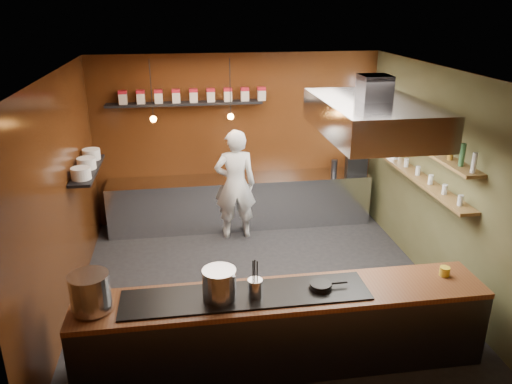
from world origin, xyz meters
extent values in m
plane|color=black|center=(0.00, 0.00, 0.00)|extent=(5.00, 5.00, 0.00)
plane|color=#3C1C0B|center=(0.00, 2.50, 1.50)|extent=(5.00, 0.00, 5.00)
plane|color=#3C1C0B|center=(-2.50, 0.00, 1.50)|extent=(0.00, 5.00, 5.00)
plane|color=#494929|center=(2.50, 0.00, 1.50)|extent=(0.00, 5.00, 5.00)
plane|color=silver|center=(0.00, 0.00, 3.00)|extent=(5.00, 5.00, 0.00)
plane|color=white|center=(2.45, 1.70, 1.90)|extent=(0.00, 1.00, 1.00)
cube|color=silver|center=(0.00, 2.17, 0.45)|extent=(4.60, 0.65, 0.90)
cube|color=#38383D|center=(0.00, -1.60, 0.43)|extent=(4.40, 0.70, 0.86)
cube|color=brown|center=(0.00, -1.60, 0.89)|extent=(4.40, 0.72, 0.06)
cube|color=black|center=(-0.40, -1.60, 0.93)|extent=(2.60, 0.55, 0.02)
cube|color=black|center=(-0.90, 2.36, 2.20)|extent=(2.60, 0.26, 0.04)
cube|color=black|center=(-2.34, 1.00, 1.55)|extent=(0.30, 1.40, 0.04)
cube|color=olive|center=(2.34, 0.30, 1.92)|extent=(0.26, 2.80, 0.04)
cube|color=olive|center=(2.34, 0.30, 1.45)|extent=(0.26, 2.80, 0.04)
cube|color=#38383D|center=(1.30, -0.40, 2.85)|extent=(0.35, 0.35, 0.30)
cube|color=silver|center=(1.30, -0.40, 2.50)|extent=(1.20, 2.00, 0.40)
cube|color=white|center=(1.30, -0.40, 2.29)|extent=(1.00, 1.80, 0.02)
cylinder|color=black|center=(-1.40, 1.70, 2.55)|extent=(0.01, 0.01, 0.90)
sphere|color=orange|center=(-1.40, 1.70, 2.10)|extent=(0.10, 0.10, 0.10)
cylinder|color=black|center=(-0.20, 1.70, 2.55)|extent=(0.01, 0.01, 0.90)
sphere|color=orange|center=(-0.20, 1.70, 2.10)|extent=(0.10, 0.10, 0.10)
cube|color=beige|center=(-1.90, 2.36, 2.31)|extent=(0.13, 0.13, 0.17)
cube|color=maroon|center=(-1.90, 2.36, 2.42)|extent=(0.13, 0.13, 0.05)
cube|color=beige|center=(-1.61, 2.36, 2.31)|extent=(0.13, 0.13, 0.17)
cube|color=maroon|center=(-1.61, 2.36, 2.42)|extent=(0.13, 0.13, 0.05)
cube|color=beige|center=(-1.32, 2.36, 2.31)|extent=(0.13, 0.13, 0.17)
cube|color=maroon|center=(-1.32, 2.36, 2.42)|extent=(0.14, 0.13, 0.05)
cube|color=beige|center=(-1.04, 2.36, 2.31)|extent=(0.13, 0.13, 0.17)
cube|color=maroon|center=(-1.04, 2.36, 2.42)|extent=(0.13, 0.13, 0.05)
cube|color=beige|center=(-0.75, 2.36, 2.31)|extent=(0.13, 0.13, 0.17)
cube|color=maroon|center=(-0.75, 2.36, 2.42)|extent=(0.14, 0.13, 0.05)
cube|color=beige|center=(-0.46, 2.36, 2.31)|extent=(0.13, 0.13, 0.17)
cube|color=maroon|center=(-0.46, 2.36, 2.42)|extent=(0.14, 0.13, 0.05)
cube|color=beige|center=(-0.18, 2.36, 2.31)|extent=(0.13, 0.13, 0.17)
cube|color=maroon|center=(-0.18, 2.36, 2.42)|extent=(0.14, 0.13, 0.05)
cube|color=beige|center=(0.11, 2.36, 2.31)|extent=(0.13, 0.13, 0.17)
cube|color=maroon|center=(0.11, 2.36, 2.42)|extent=(0.14, 0.13, 0.05)
cube|color=beige|center=(0.40, 2.36, 2.31)|extent=(0.13, 0.13, 0.17)
cube|color=maroon|center=(0.40, 2.36, 2.42)|extent=(0.14, 0.13, 0.05)
cylinder|color=white|center=(-2.34, 0.55, 1.65)|extent=(0.26, 0.26, 0.16)
cylinder|color=white|center=(-2.34, 1.00, 1.65)|extent=(0.26, 0.26, 0.16)
cylinder|color=white|center=(-2.34, 1.45, 1.65)|extent=(0.26, 0.26, 0.16)
cylinder|color=silver|center=(2.34, -1.00, 2.06)|extent=(0.06, 0.06, 0.24)
cylinder|color=#2D5933|center=(2.34, -0.74, 2.06)|extent=(0.06, 0.06, 0.24)
cylinder|color=#8C601E|center=(2.34, -0.48, 2.06)|extent=(0.06, 0.06, 0.24)
cylinder|color=silver|center=(2.34, -0.22, 2.06)|extent=(0.06, 0.06, 0.24)
cylinder|color=#2D5933|center=(2.34, 0.04, 2.06)|extent=(0.06, 0.06, 0.24)
cylinder|color=#8C601E|center=(2.34, 0.30, 2.06)|extent=(0.06, 0.06, 0.24)
cylinder|color=silver|center=(2.34, 0.56, 2.06)|extent=(0.06, 0.06, 0.24)
cylinder|color=#2D5933|center=(2.34, 0.82, 2.06)|extent=(0.06, 0.06, 0.24)
cylinder|color=#8C601E|center=(2.34, 1.08, 2.06)|extent=(0.06, 0.06, 0.24)
cylinder|color=silver|center=(2.34, 1.34, 2.06)|extent=(0.06, 0.06, 0.24)
cylinder|color=#2D5933|center=(2.34, 1.60, 2.06)|extent=(0.06, 0.06, 0.24)
cylinder|color=silver|center=(2.34, -0.85, 1.53)|extent=(0.07, 0.07, 0.13)
cylinder|color=silver|center=(2.34, -0.47, 1.53)|extent=(0.07, 0.07, 0.13)
cylinder|color=silver|center=(2.34, -0.08, 1.53)|extent=(0.07, 0.07, 0.13)
cylinder|color=silver|center=(2.34, 0.30, 1.53)|extent=(0.07, 0.07, 0.13)
cylinder|color=silver|center=(2.34, 0.68, 1.53)|extent=(0.07, 0.07, 0.13)
cylinder|color=silver|center=(2.34, 1.07, 1.53)|extent=(0.07, 0.07, 0.13)
cylinder|color=silver|center=(2.34, 1.45, 1.53)|extent=(0.07, 0.07, 0.13)
cylinder|color=#B5B8BD|center=(-1.95, -1.63, 1.13)|extent=(0.50, 0.50, 0.39)
cylinder|color=#B7B9BF|center=(-0.68, -1.62, 1.10)|extent=(0.45, 0.45, 0.33)
cylinder|color=silver|center=(-0.31, -1.65, 1.04)|extent=(0.16, 0.16, 0.20)
cylinder|color=black|center=(0.40, -1.60, 0.96)|extent=(0.25, 0.25, 0.03)
cylinder|color=black|center=(0.40, -1.60, 0.99)|extent=(0.23, 0.23, 0.03)
cylinder|color=black|center=(0.60, -1.60, 0.99)|extent=(0.18, 0.03, 0.02)
cylinder|color=gold|center=(1.86, -1.52, 0.97)|extent=(0.15, 0.15, 0.10)
cube|color=black|center=(2.10, 2.15, 1.08)|extent=(0.41, 0.40, 0.35)
imported|color=white|center=(-0.14, 1.72, 0.94)|extent=(0.69, 0.46, 1.89)
camera|label=1|loc=(-0.97, -6.04, 3.81)|focal=35.00mm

